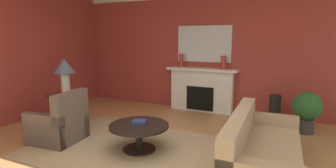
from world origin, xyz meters
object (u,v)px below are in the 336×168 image
Objects in this scene: fireplace at (202,91)px; coffee_table at (139,131)px; mantel_mirror at (204,44)px; potted_plant at (307,109)px; armchair_near_window at (60,125)px; vase_mantel_left at (181,61)px; table_lamp at (65,69)px; vase_tall_corner at (275,109)px; vase_mantel_right at (223,63)px; sofa at (261,154)px; side_table at (67,108)px.

coffee_table is (-0.18, -2.80, -0.19)m from fireplace.
mantel_mirror is 2.80m from potted_plant.
armchair_near_window is 2.73× the size of vase_mantel_left.
table_lamp reaches higher than vase_tall_corner.
mantel_mirror is at bearing 17.18° from vase_mantel_left.
vase_mantel_left is at bearing 53.70° from table_lamp.
fireplace is 5.44× the size of vase_mantel_right.
sofa is 3.16m from vase_mantel_right.
potted_plant is (4.62, 1.67, -0.73)m from table_lamp.
fireplace is 5.17× the size of vase_mantel_left.
mantel_mirror reaches higher than vase_tall_corner.
mantel_mirror is 3.88m from armchair_near_window.
fireplace is 1.80× the size of coffee_table.
table_lamp is (-4.01, 0.45, 0.93)m from sofa.
table_lamp is 2.85m from vase_mantel_left.
armchair_near_window reaches higher than coffee_table.
coffee_table is 2.11m from side_table.
coffee_table is 2.29m from table_lamp.
table_lamp reaches higher than side_table.
side_table is at bearing -153.02° from vase_tall_corner.
coffee_table is at bearing -12.26° from table_lamp.
potted_plant is at bearing 19.83° from table_lamp.
side_table is 0.82m from table_lamp.
mantel_mirror is 4.22× the size of vase_mantel_right.
fireplace is at bearing 61.07° from armchair_near_window.
vase_mantel_right is (2.79, 2.30, 0.05)m from table_lamp.
table_lamp is 4.61m from vase_tall_corner.
mantel_mirror is 0.72m from vase_mantel_left.
mantel_mirror is 3.37m from table_lamp.
vase_mantel_right reaches higher than sofa.
mantel_mirror is at bearing 86.47° from coffee_table.
mantel_mirror is 3.69m from sofa.
mantel_mirror is 1.47× the size of armchair_near_window.
vase_mantel_right reaches higher than side_table.
coffee_table is 3.02× the size of vase_mantel_right.
sofa is (1.77, -2.80, -0.23)m from fireplace.
vase_tall_corner is (4.02, 2.05, -0.08)m from side_table.
sofa is at bearing -90.45° from vase_tall_corner.
fireplace is 2.48m from potted_plant.
vase_tall_corner is (1.97, 2.50, -0.02)m from coffee_table.
armchair_near_window is 0.91m from side_table.
vase_mantel_left reaches higher than fireplace.
vase_tall_corner is 0.76× the size of potted_plant.
sofa reaches higher than coffee_table.
sofa is 2.24× the size of armchair_near_window.
mantel_mirror is at bearing 47.80° from table_lamp.
sofa is 2.21m from potted_plant.
coffee_table is (-1.95, 0.00, 0.04)m from sofa.
vase_mantel_right is at bearing 53.37° from armchair_near_window.
potted_plant is at bearing -15.92° from fireplace.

